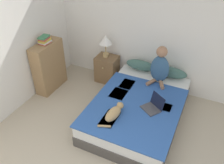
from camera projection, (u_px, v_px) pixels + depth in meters
The scene contains 12 objects.
wall_back at pixel (162, 29), 4.38m from camera, with size 5.24×0.05×2.55m.
wall_side at pixel (11, 41), 3.96m from camera, with size 0.05×4.12×2.55m.
bed at pixel (138, 109), 4.15m from camera, with size 1.44×2.09×0.42m.
pillow_near at pixel (140, 65), 4.76m from camera, with size 0.60×0.20×0.21m.
pillow_far at pixel (171, 72), 4.54m from camera, with size 0.60×0.20×0.21m.
person_sitting at pixel (160, 67), 4.30m from camera, with size 0.36×0.34×0.72m.
cat_tabby at pixel (114, 113), 3.63m from camera, with size 0.24×0.54×0.17m.
laptop_open at pixel (153, 106), 3.82m from camera, with size 0.39×0.39×0.23m.
nightstand at pixel (107, 69), 5.11m from camera, with size 0.45×0.39×0.58m.
table_lamp at pixel (106, 41), 4.75m from camera, with size 0.27×0.27×0.48m.
bookshelf at pixel (49, 66), 4.77m from camera, with size 0.27×0.72×1.01m.
book_stack_top at pixel (44, 40), 4.45m from camera, with size 0.19×0.24×0.15m.
Camera 1 is at (0.95, -1.01, 2.98)m, focal length 38.00 mm.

